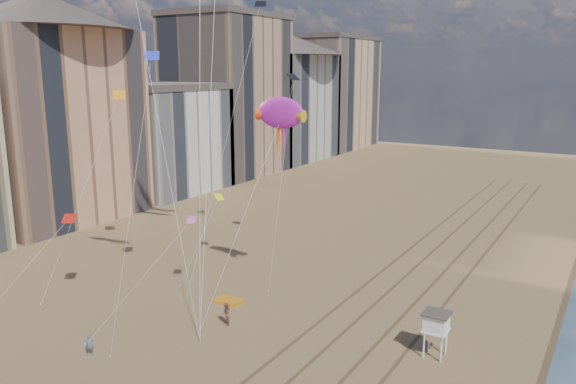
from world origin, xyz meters
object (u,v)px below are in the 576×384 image
at_px(grounded_kite, 228,301).
at_px(show_kite, 280,113).
at_px(lifeguard_stand, 436,323).
at_px(kite_flyer_b, 226,314).
at_px(kite_flyer_a, 90,345).

xyz_separation_m(grounded_kite, show_kite, (3.37, 2.96, 15.61)).
bearing_deg(grounded_kite, lifeguard_stand, -7.32).
height_order(show_kite, kite_flyer_b, show_kite).
distance_m(show_kite, kite_flyer_a, 22.05).
xyz_separation_m(lifeguard_stand, kite_flyer_b, (-15.07, -3.56, -1.57)).
xyz_separation_m(grounded_kite, kite_flyer_a, (-2.73, -12.02, 0.63)).
bearing_deg(kite_flyer_b, grounded_kite, 176.93).
height_order(show_kite, kite_flyer_a, show_kite).
bearing_deg(grounded_kite, kite_flyer_a, -110.17).
distance_m(lifeguard_stand, show_kite, 19.64).
height_order(lifeguard_stand, kite_flyer_a, lifeguard_stand).
relative_size(grounded_kite, kite_flyer_a, 1.51).
relative_size(show_kite, kite_flyer_b, 10.14).
distance_m(lifeguard_stand, grounded_kite, 17.69).
distance_m(kite_flyer_a, kite_flyer_b, 9.94).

